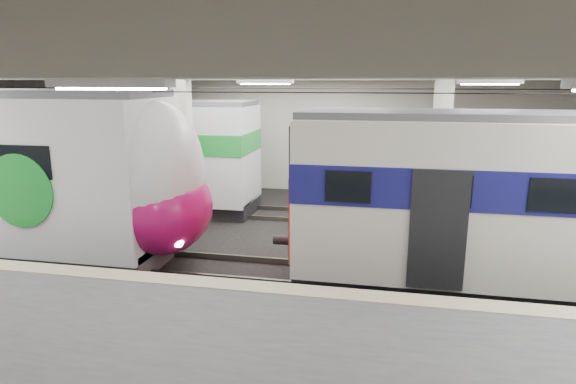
# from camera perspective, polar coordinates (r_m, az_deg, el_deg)

# --- Properties ---
(station_hall) EXTENTS (36.00, 24.00, 5.75)m
(station_hall) POSITION_cam_1_polar(r_m,az_deg,el_deg) (10.54, -7.49, 3.48)
(station_hall) COLOR black
(station_hall) RESTS_ON ground
(far_train) EXTENTS (13.26, 2.79, 4.26)m
(far_train) POSITION_cam_1_polar(r_m,az_deg,el_deg) (20.70, -22.23, 4.40)
(far_train) COLOR white
(far_train) RESTS_ON ground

